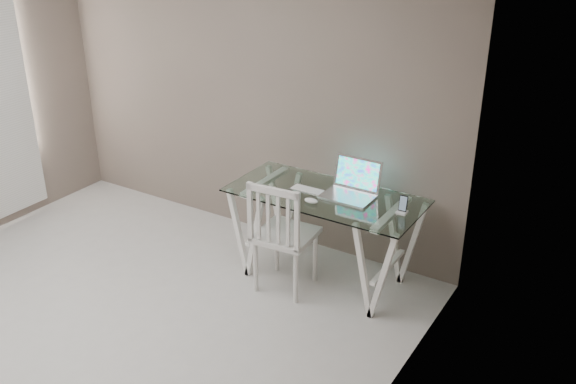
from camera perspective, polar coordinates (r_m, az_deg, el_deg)
name	(u,v)px	position (r m, az deg, el deg)	size (l,w,h in m)	color
room	(12,109)	(4.00, -23.32, 6.77)	(4.50, 4.52, 2.71)	#B1AFAA
desk	(324,236)	(5.07, 3.23, -3.96)	(1.50, 0.70, 0.75)	silver
chair	(281,232)	(4.84, -0.62, -3.60)	(0.46, 0.46, 0.94)	silver
laptop	(352,187)	(4.90, 5.72, 0.46)	(0.38, 0.32, 0.27)	#BCBDC1
keyboard	(307,190)	(4.98, 1.74, 0.19)	(0.27, 0.12, 0.01)	silver
mouse	(311,201)	(4.77, 2.06, -0.78)	(0.11, 0.06, 0.03)	white
phone_dock	(403,208)	(4.67, 10.15, -1.44)	(0.07, 0.07, 0.14)	white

